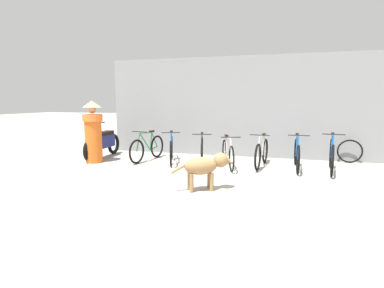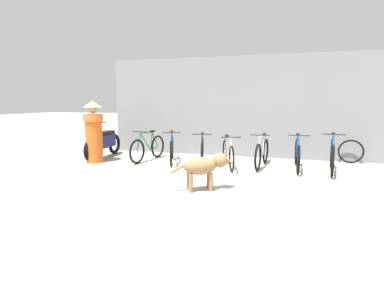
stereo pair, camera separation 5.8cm
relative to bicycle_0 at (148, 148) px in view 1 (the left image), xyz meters
The scene contains 13 objects.
ground_plane 3.14m from the bicycle_0, 43.27° to the right, with size 60.00×60.00×0.00m, color #9E998E.
shop_wall_back 2.88m from the bicycle_0, 31.18° to the left, with size 7.86×0.20×2.87m.
bicycle_0 is the anchor object (origin of this frame).
bicycle_1 0.69m from the bicycle_0, ahead, with size 0.63×1.65×0.84m.
bicycle_2 1.58m from the bicycle_0, ahead, with size 0.53×1.61×0.84m.
bicycle_3 2.23m from the bicycle_0, ahead, with size 0.62×1.61×0.79m.
bicycle_4 3.03m from the bicycle_0, ahead, with size 0.46×1.60×0.83m.
bicycle_5 3.85m from the bicycle_0, ahead, with size 0.46×1.74×0.86m.
bicycle_6 4.60m from the bicycle_0, ahead, with size 0.46×1.76×0.91m.
motorcycle 1.40m from the bicycle_0, behind, with size 0.58×1.87×1.06m.
stray_dog 3.11m from the bicycle_0, 46.15° to the right, with size 1.01×0.66×0.68m.
person_in_robes 1.49m from the bicycle_0, 153.80° to the right, with size 0.65×0.65×1.62m.
spare_tire_left 5.35m from the bicycle_0, 12.25° to the left, with size 0.62×0.11×0.62m.
Camera 1 is at (1.09, -5.26, 1.62)m, focal length 28.00 mm.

